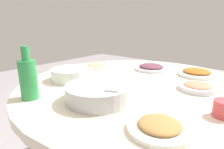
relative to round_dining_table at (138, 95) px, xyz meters
name	(u,v)px	position (x,y,z in m)	size (l,w,h in m)	color
round_dining_table	(138,95)	(0.00, 0.00, 0.00)	(1.39, 1.39, 0.73)	#99999E
rice_bowl	(98,92)	(-0.34, 0.00, 0.12)	(0.30, 0.30, 0.08)	#B2B5BA
soup_bowl	(72,74)	(-0.21, 0.35, 0.11)	(0.25, 0.25, 0.07)	white
dish_noodles	(97,65)	(0.14, 0.48, 0.10)	(0.22, 0.22, 0.04)	silver
dish_shrimp	(198,87)	(0.09, -0.31, 0.10)	(0.19, 0.19, 0.04)	silver
dish_tofu_braise	(159,127)	(-0.40, -0.33, 0.10)	(0.22, 0.22, 0.04)	white
dish_eggplant	(151,67)	(0.33, 0.10, 0.10)	(0.23, 0.23, 0.05)	silver
dish_stirfry	(197,73)	(0.38, -0.22, 0.10)	(0.24, 0.24, 0.05)	silver
green_bottle	(28,78)	(-0.53, 0.27, 0.18)	(0.08, 0.08, 0.25)	green
tea_cup_near	(224,109)	(-0.15, -0.47, 0.11)	(0.08, 0.08, 0.06)	#CF4348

